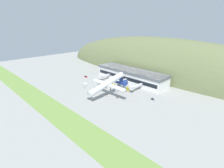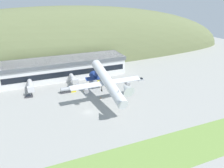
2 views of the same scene
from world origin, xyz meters
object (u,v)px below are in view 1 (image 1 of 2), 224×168
object	(u,v)px
jetway_2	(135,87)
box_truck	(126,88)
jetway_1	(121,81)
service_car_2	(86,77)
service_car_1	(153,100)
traffic_cone_0	(111,94)
fuel_truck	(111,84)
jetway_0	(104,76)
service_car_0	(99,80)
cargo_airplane	(108,84)
terminal_building	(131,75)

from	to	relation	value
jetway_2	box_truck	size ratio (longest dim) A/B	2.48
jetway_1	box_truck	distance (m)	12.50
service_car_2	service_car_1	bearing A→B (deg)	0.54
traffic_cone_0	fuel_truck	bearing A→B (deg)	135.97
jetway_0	service_car_0	size ratio (longest dim) A/B	3.34
traffic_cone_0	box_truck	bearing A→B (deg)	82.58
jetway_0	cargo_airplane	xyz separation A→B (m)	(34.03, -26.24, 6.95)
cargo_airplane	service_car_2	distance (m)	58.30
terminal_building	cargo_airplane	size ratio (longest dim) A/B	1.66
service_car_2	traffic_cone_0	size ratio (longest dim) A/B	6.36
cargo_airplane	fuel_truck	size ratio (longest dim) A/B	5.65
jetway_2	traffic_cone_0	xyz separation A→B (m)	(-9.60, -19.83, -3.71)
traffic_cone_0	jetway_2	bearing A→B (deg)	64.17
service_car_0	traffic_cone_0	xyz separation A→B (m)	(34.22, -15.23, -0.32)
jetway_1	cargo_airplane	distance (m)	29.91
service_car_1	box_truck	world-z (taller)	box_truck
terminal_building	jetway_0	xyz separation A→B (m)	(-21.95, -17.08, -2.79)
fuel_truck	traffic_cone_0	xyz separation A→B (m)	(14.00, -13.53, -1.23)
cargo_airplane	box_truck	world-z (taller)	cargo_airplane
service_car_1	service_car_2	bearing A→B (deg)	-179.46
box_truck	jetway_0	bearing A→B (deg)	172.65
terminal_building	fuel_truck	size ratio (longest dim) A/B	9.40
service_car_2	box_truck	xyz separation A→B (m)	(55.13, 3.55, 0.92)
jetway_2	box_truck	distance (m)	8.61
service_car_0	fuel_truck	xyz separation A→B (m)	(20.22, -1.69, 0.91)
cargo_airplane	service_car_1	world-z (taller)	cargo_airplane
jetway_1	cargo_airplane	bearing A→B (deg)	-69.35
jetway_2	cargo_airplane	bearing A→B (deg)	-107.96
jetway_2	service_car_2	size ratio (longest dim) A/B	4.18
service_car_1	service_car_2	distance (m)	84.33
jetway_1	box_truck	xyz separation A→B (m)	(10.98, -5.46, -2.45)
service_car_2	box_truck	world-z (taller)	box_truck
service_car_1	fuel_truck	size ratio (longest dim) A/B	0.44
jetway_1	service_car_2	world-z (taller)	jetway_1
traffic_cone_0	jetway_1	bearing A→B (deg)	112.10
terminal_building	fuel_truck	bearing A→B (deg)	-97.79
jetway_0	jetway_2	xyz separation A→B (m)	(42.21, -0.98, 0.00)
service_car_0	fuel_truck	distance (m)	20.31
terminal_building	jetway_1	size ratio (longest dim) A/B	6.58
jetway_0	jetway_2	distance (m)	42.23
jetway_2	traffic_cone_0	distance (m)	22.34
service_car_2	fuel_truck	size ratio (longest dim) A/B	0.45
fuel_truck	service_car_2	bearing A→B (deg)	-178.90
box_truck	cargo_airplane	bearing A→B (deg)	-91.88
jetway_0	box_truck	size ratio (longest dim) A/B	2.18
terminal_building	jetway_0	world-z (taller)	terminal_building
jetway_2	service_car_1	bearing A→B (deg)	-16.06
jetway_0	terminal_building	bearing A→B (deg)	37.89
jetway_2	service_car_0	world-z (taller)	jetway_2
terminal_building	traffic_cone_0	size ratio (longest dim) A/B	132.93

